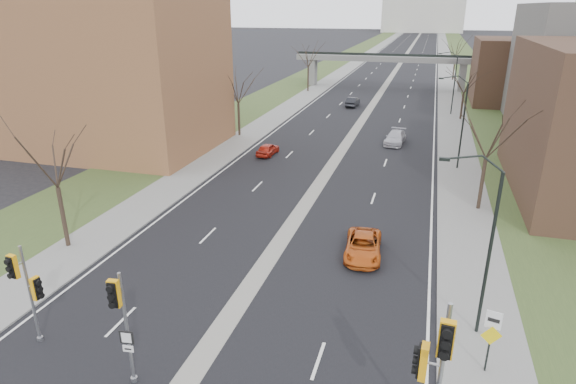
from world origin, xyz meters
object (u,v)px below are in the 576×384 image
at_px(signal_pole_right, 435,360).
at_px(car_right_mid, 395,138).
at_px(speed_limit_sign, 492,330).
at_px(car_left_near, 268,149).
at_px(signal_pole_median, 120,312).
at_px(signal_pole_left, 27,283).
at_px(warning_sign, 490,342).
at_px(car_left_far, 353,102).
at_px(car_right_near, 363,246).

bearing_deg(signal_pole_right, car_right_mid, 99.81).
height_order(speed_limit_sign, car_right_mid, speed_limit_sign).
distance_m(car_left_near, car_right_mid, 14.97).
relative_size(signal_pole_median, car_left_near, 1.39).
height_order(signal_pole_left, car_left_near, signal_pole_left).
bearing_deg(warning_sign, car_left_far, 92.47).
distance_m(warning_sign, car_left_far, 58.82).
relative_size(signal_pole_median, signal_pole_right, 0.87).
xyz_separation_m(signal_pole_median, car_left_far, (-0.79, 61.80, -2.88)).
bearing_deg(speed_limit_sign, car_right_near, 139.23).
relative_size(speed_limit_sign, car_left_near, 0.79).
height_order(signal_pole_left, signal_pole_right, signal_pole_right).
distance_m(signal_pole_right, warning_sign, 5.72).
bearing_deg(signal_pole_median, signal_pole_left, 161.79).
relative_size(speed_limit_sign, car_right_near, 0.62).
bearing_deg(car_left_near, warning_sign, 127.35).
distance_m(car_left_far, car_right_mid, 22.14).
bearing_deg(warning_sign, car_right_mid, 88.24).
distance_m(signal_pole_left, signal_pole_right, 17.22).
height_order(signal_pole_right, car_right_mid, signal_pole_right).
relative_size(signal_pole_median, speed_limit_sign, 1.76).
relative_size(signal_pole_right, warning_sign, 2.64).
xyz_separation_m(signal_pole_right, car_left_far, (-12.41, 61.58, -3.19)).
bearing_deg(car_right_mid, car_left_near, -141.98).
xyz_separation_m(car_right_near, car_right_mid, (-0.19, 27.43, 0.06)).
bearing_deg(signal_pole_left, car_right_mid, 78.81).
bearing_deg(signal_pole_left, speed_limit_sign, 17.74).
height_order(signal_pole_median, signal_pole_right, signal_pole_right).
distance_m(signal_pole_left, signal_pole_median, 5.70).
bearing_deg(signal_pole_left, signal_pole_median, -4.95).
distance_m(speed_limit_sign, car_right_mid, 36.89).
xyz_separation_m(signal_pole_left, car_right_mid, (12.94, 40.08, -2.52)).
height_order(speed_limit_sign, car_left_near, speed_limit_sign).
distance_m(speed_limit_sign, car_left_near, 33.93).
height_order(speed_limit_sign, car_right_near, speed_limit_sign).
relative_size(signal_pole_right, car_right_near, 1.26).
xyz_separation_m(signal_pole_left, signal_pole_median, (5.57, -1.15, 0.36)).
xyz_separation_m(warning_sign, car_right_near, (-6.44, 8.92, -0.93)).
bearing_deg(signal_pole_median, warning_sign, 12.64).
height_order(warning_sign, car_left_far, warning_sign).
bearing_deg(speed_limit_sign, car_right_mid, 113.49).
height_order(car_left_near, car_right_mid, car_right_mid).
relative_size(signal_pole_median, car_right_near, 1.09).
relative_size(car_left_far, car_right_mid, 0.88).
bearing_deg(warning_sign, signal_pole_right, -129.27).
xyz_separation_m(speed_limit_sign, car_right_near, (-6.44, 8.83, -1.47)).
height_order(signal_pole_left, speed_limit_sign, signal_pole_left).
bearing_deg(car_right_near, car_left_near, 118.29).
relative_size(warning_sign, car_left_near, 0.61).
bearing_deg(car_left_far, car_right_mid, 114.05).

